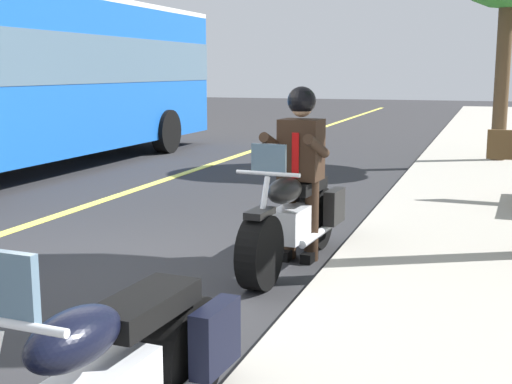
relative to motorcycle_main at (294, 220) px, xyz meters
name	(u,v)px	position (x,y,z in m)	size (l,w,h in m)	color
ground_plane	(111,272)	(0.82, -1.57, -0.45)	(80.00, 80.00, 0.00)	#28282B
motorcycle_main	(294,220)	(0.00, 0.00, 0.00)	(2.22, 0.69, 1.26)	black
rider_main	(301,158)	(-0.19, 0.01, 0.58)	(0.65, 0.58, 1.74)	black
bus_far	(32,71)	(-4.77, -6.54, 1.42)	(11.05, 2.70, 3.30)	blue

